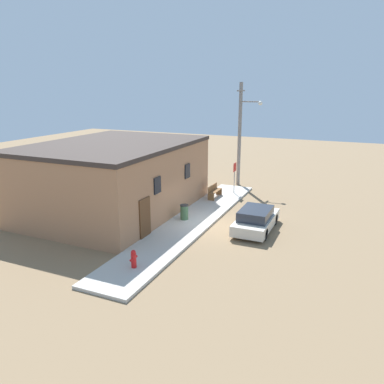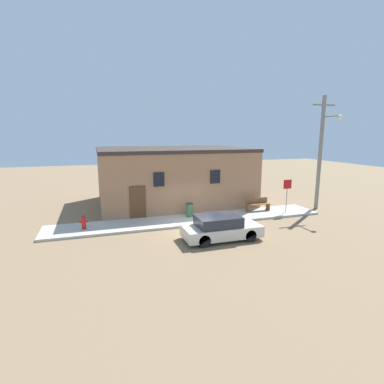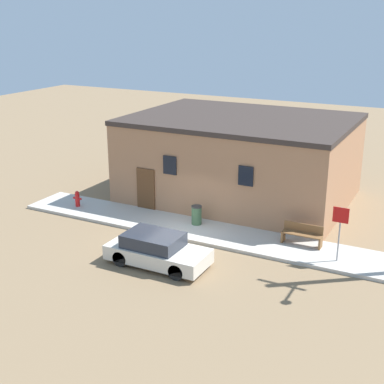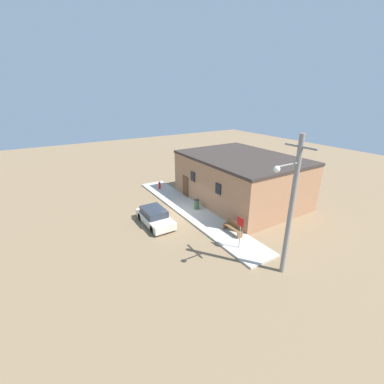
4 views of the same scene
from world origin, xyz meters
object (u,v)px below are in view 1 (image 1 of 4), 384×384
(trash_bin, at_px, (184,212))
(utility_pole, at_px, (241,132))
(parked_car, at_px, (256,220))
(bench, at_px, (214,191))
(stop_sign, at_px, (235,172))
(fire_hydrant, at_px, (134,259))

(trash_bin, bearing_deg, utility_pole, -2.23)
(trash_bin, distance_m, parked_car, 4.21)
(bench, relative_size, parked_car, 0.42)
(stop_sign, bearing_deg, parked_car, -152.64)
(trash_bin, relative_size, parked_car, 0.22)
(stop_sign, height_order, trash_bin, stop_sign)
(trash_bin, bearing_deg, stop_sign, -7.91)
(trash_bin, distance_m, utility_pole, 10.42)
(stop_sign, bearing_deg, bench, 151.29)
(fire_hydrant, bearing_deg, bench, 3.03)
(stop_sign, relative_size, bench, 1.33)
(stop_sign, bearing_deg, trash_bin, 172.09)
(fire_hydrant, height_order, stop_sign, stop_sign)
(stop_sign, bearing_deg, fire_hydrant, 178.60)
(trash_bin, bearing_deg, parked_car, -85.00)
(stop_sign, height_order, utility_pole, utility_pole)
(fire_hydrant, relative_size, parked_car, 0.20)
(parked_car, bearing_deg, trash_bin, 95.00)
(fire_hydrant, height_order, bench, bench)
(fire_hydrant, relative_size, utility_pole, 0.10)
(stop_sign, distance_m, trash_bin, 6.83)
(bench, bearing_deg, parked_car, -137.82)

